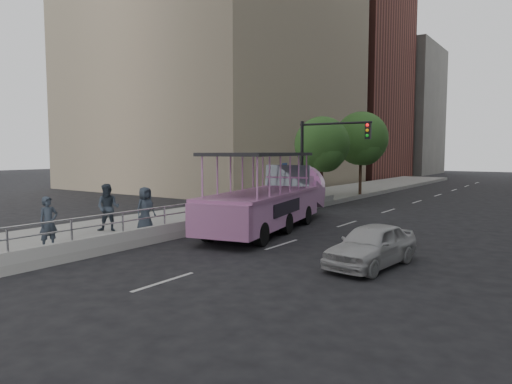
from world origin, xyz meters
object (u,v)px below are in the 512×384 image
Objects in this scene: pedestrian_mid at (108,208)px; traffic_signal at (321,151)px; street_tree_far at (362,141)px; parking_sign at (285,184)px; car at (371,245)px; duck_boat at (272,200)px; pedestrian_near at (49,223)px; pedestrian_far at (145,209)px; street_tree_near at (323,146)px.

traffic_signal is at bearing 40.03° from pedestrian_mid.
street_tree_far reaches higher than pedestrian_mid.
car is at bearing -44.05° from parking_sign.
parking_sign is (-1.18, 3.04, 0.53)m from duck_boat.
traffic_signal is 0.81× the size of street_tree_far.
pedestrian_near is 24.33m from street_tree_far.
car is 2.20× the size of pedestrian_near.
parking_sign is (2.81, 8.93, 0.55)m from pedestrian_mid.
pedestrian_far is 0.28× the size of street_tree_far.
traffic_signal reaches higher than car.
pedestrian_mid is 1.53m from pedestrian_far.
street_tree_far is at bearing 92.79° from parking_sign.
pedestrian_far is at bearing -3.52° from pedestrian_mid.
duck_boat is at bearing -25.21° from pedestrian_far.
pedestrian_near reaches higher than car.
duck_boat is 3.30m from parking_sign.
car is 2.00× the size of pedestrian_mid.
pedestrian_mid reaches higher than pedestrian_far.
traffic_signal is (2.40, 14.68, 2.34)m from pedestrian_near.
parking_sign is (1.46, 8.19, 0.61)m from pedestrian_far.
street_tree_near is at bearing -91.91° from street_tree_far.
duck_boat is 7.11m from pedestrian_mid.
duck_boat is 7.55m from car.
parking_sign reaches higher than pedestrian_mid.
pedestrian_mid is at bearing 120.82° from pedestrian_far.
parking_sign is at bearing 111.24° from duck_boat.
pedestrian_near is 0.60× the size of parking_sign.
duck_boat reaches higher than car.
pedestrian_near is 0.97× the size of pedestrian_far.
duck_boat is at bearing -68.76° from parking_sign.
pedestrian_mid reaches higher than pedestrian_near.
pedestrian_near is 0.33× the size of traffic_signal.
parking_sign is 3.13m from traffic_signal.
duck_boat is at bearing 152.93° from car.
pedestrian_near is 0.27× the size of street_tree_far.
car is 0.73× the size of traffic_signal.
duck_boat reaches higher than pedestrian_far.
duck_boat is 5.60× the size of pedestrian_mid.
duck_boat is 1.86× the size of street_tree_near.
duck_boat is at bearing -83.29° from street_tree_far.
street_tree_near is (-1.96, 8.96, 2.55)m from duck_boat.
pedestrian_mid is at bearing 23.76° from pedestrian_near.
street_tree_near is (0.80, 18.11, 2.66)m from pedestrian_near.
traffic_signal is at bearing -65.02° from street_tree_near.
duck_boat is 2.79× the size of car.
car is at bearing -81.71° from pedestrian_far.
pedestrian_far is 8.34m from parking_sign.
pedestrian_mid is 9.37m from parking_sign.
traffic_signal is 0.91× the size of street_tree_near.
street_tree_near is at bearing 114.98° from traffic_signal.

